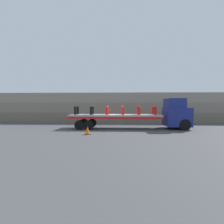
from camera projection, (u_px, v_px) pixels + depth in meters
name	position (u px, v px, depth m)	size (l,w,h in m)	color
ground_plane	(115.00, 128.00, 17.54)	(120.00, 120.00, 0.00)	#474749
rock_cliff	(116.00, 108.00, 24.50)	(60.00, 3.30, 4.00)	#706656
truck_cab	(177.00, 114.00, 17.24)	(2.28, 2.67, 2.99)	navy
flatbed_trailer	(109.00, 117.00, 17.53)	(9.00, 2.53, 1.40)	gray
fire_hydrant_black_near_0	(75.00, 110.00, 17.10)	(0.31, 0.48, 0.85)	black
fire_hydrant_black_far_0	(78.00, 110.00, 18.16)	(0.31, 0.48, 0.85)	black
fire_hydrant_black_near_1	(91.00, 110.00, 17.03)	(0.31, 0.48, 0.85)	black
fire_hydrant_black_far_1	(93.00, 110.00, 18.10)	(0.31, 0.48, 0.85)	black
fire_hydrant_red_near_2	(107.00, 111.00, 16.97)	(0.31, 0.48, 0.85)	red
fire_hydrant_red_far_2	(108.00, 110.00, 18.04)	(0.31, 0.48, 0.85)	red
fire_hydrant_red_near_3	(123.00, 111.00, 16.91)	(0.31, 0.48, 0.85)	red
fire_hydrant_red_far_3	(123.00, 110.00, 17.97)	(0.31, 0.48, 0.85)	red
fire_hydrant_red_near_4	(139.00, 111.00, 16.84)	(0.31, 0.48, 0.85)	red
fire_hydrant_red_far_4	(138.00, 110.00, 17.91)	(0.31, 0.48, 0.85)	red
fire_hydrant_red_near_5	(155.00, 111.00, 16.78)	(0.31, 0.48, 0.85)	red
fire_hydrant_red_far_5	(153.00, 110.00, 17.85)	(0.31, 0.48, 0.85)	red
cargo_strap_rear	(92.00, 106.00, 17.55)	(0.05, 2.63, 0.01)	yellow
cargo_strap_middle	(123.00, 106.00, 17.42)	(0.05, 2.63, 0.01)	yellow
cargo_strap_front	(139.00, 106.00, 17.36)	(0.05, 2.63, 0.01)	yellow
traffic_cone	(88.00, 130.00, 13.88)	(0.47, 0.47, 0.67)	black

